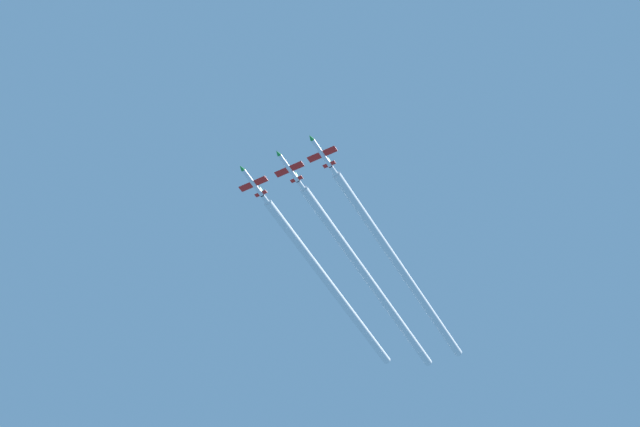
# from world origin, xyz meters

# --- Properties ---
(jet_far_left) EXTENTS (7.81, 11.38, 2.73)m
(jet_far_left) POSITION_xyz_m (-9.66, 0.58, 213.37)
(jet_far_left) COLOR silver
(jet_inner_left) EXTENTS (7.81, 11.38, 2.73)m
(jet_inner_left) POSITION_xyz_m (-0.13, 0.32, 213.39)
(jet_inner_left) COLOR silver
(jet_center) EXTENTS (7.81, 11.38, 2.73)m
(jet_center) POSITION_xyz_m (10.26, 0.55, 213.37)
(jet_center) COLOR silver
(smoke_trail_far_left) EXTENTS (2.22, 79.71, 2.22)m
(smoke_trail_far_left) POSITION_xyz_m (-9.66, -44.47, 213.34)
(smoke_trail_far_left) COLOR white
(smoke_trail_inner_left) EXTENTS (2.22, 79.15, 2.22)m
(smoke_trail_inner_left) POSITION_xyz_m (-0.13, -44.46, 213.36)
(smoke_trail_inner_left) COLOR white
(smoke_trail_center) EXTENTS (2.22, 72.65, 2.22)m
(smoke_trail_center) POSITION_xyz_m (10.26, -40.98, 213.34)
(smoke_trail_center) COLOR white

